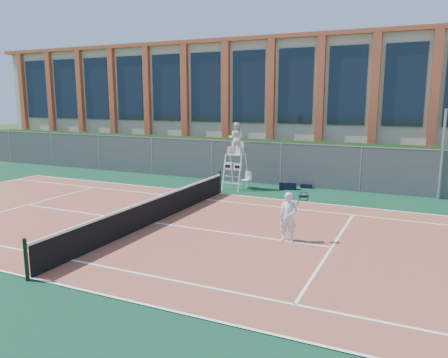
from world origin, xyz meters
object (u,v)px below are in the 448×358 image
at_px(umpire_chair, 236,140).
at_px(plastic_chair, 247,178).
at_px(steel_pole, 442,155).
at_px(tennis_player, 288,217).

xyz_separation_m(umpire_chair, plastic_chair, (0.46, 0.39, -1.95)).
xyz_separation_m(steel_pole, tennis_player, (-4.45, -8.66, -1.21)).
bearing_deg(steel_pole, plastic_chair, -171.81).
bearing_deg(umpire_chair, tennis_player, -55.58).
distance_m(steel_pole, tennis_player, 9.81).
bearing_deg(plastic_chair, steel_pole, 8.19).
bearing_deg(tennis_player, umpire_chair, 124.42).
bearing_deg(tennis_player, plastic_chair, 120.40).
relative_size(steel_pole, tennis_player, 2.55).
bearing_deg(umpire_chair, steel_pole, 10.14).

